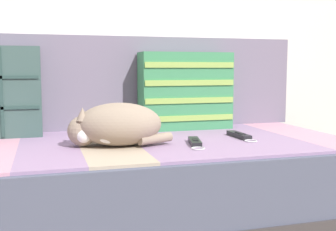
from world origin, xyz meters
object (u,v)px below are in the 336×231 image
throw_pillow_striped (185,91)px  game_remote_far (195,142)px  sleeping_cat (115,125)px  game_remote_near (240,136)px  couch (132,188)px

throw_pillow_striped → game_remote_far: throw_pillow_striped is taller
sleeping_cat → game_remote_near: (0.51, 0.03, -0.07)m
sleeping_cat → couch: bearing=51.3°
throw_pillow_striped → game_remote_far: 0.44m
game_remote_near → game_remote_far: bearing=-157.7°
game_remote_far → game_remote_near: bearing=22.3°
throw_pillow_striped → game_remote_near: (0.13, -0.30, -0.17)m
couch → game_remote_near: size_ratio=8.80×
throw_pillow_striped → sleeping_cat: bearing=-138.6°
couch → game_remote_far: game_remote_far is taller
sleeping_cat → game_remote_far: 0.30m
throw_pillow_striped → game_remote_far: (-0.10, -0.40, -0.17)m
game_remote_near → couch: bearing=170.3°
couch → game_remote_far: 0.33m
sleeping_cat → game_remote_near: bearing=3.6°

